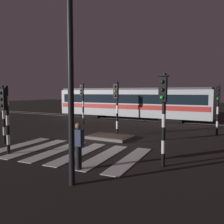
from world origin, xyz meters
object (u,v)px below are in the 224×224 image
traffic_light_corner_near_left (2,106)px  traffic_light_corner_far_right (218,102)px  traffic_light_corner_near_right (163,106)px  tram (130,102)px  traffic_light_corner_far_left (83,97)px  traffic_light_median_centre (117,101)px  pedestrian_waiting_at_kerb (78,146)px  traffic_light_kerb_mid_left (5,109)px  street_lamp_near_kerb (64,22)px

traffic_light_corner_near_left → traffic_light_corner_far_right: bearing=39.3°
traffic_light_corner_near_right → tram: 16.22m
traffic_light_corner_far_right → traffic_light_corner_near_right: (-1.17, -8.01, 0.14)m
traffic_light_corner_far_left → traffic_light_corner_far_right: bearing=-2.2°
traffic_light_median_centre → pedestrian_waiting_at_kerb: size_ratio=2.03×
traffic_light_kerb_mid_left → traffic_light_corner_near_left: size_ratio=0.98×
traffic_light_median_centre → traffic_light_corner_near_left: 6.57m
traffic_light_corner_near_right → traffic_light_corner_far_left: bearing=139.2°
traffic_light_kerb_mid_left → traffic_light_corner_near_right: bearing=13.8°
traffic_light_corner_near_left → pedestrian_waiting_at_kerb: bearing=-13.8°
traffic_light_corner_far_left → street_lamp_near_kerb: (7.88, -11.68, 2.40)m
traffic_light_median_centre → traffic_light_corner_far_right: bearing=32.3°
street_lamp_near_kerb → tram: bearing=108.8°
street_lamp_near_kerb → traffic_light_corner_near_left: bearing=156.5°
traffic_light_corner_far_right → traffic_light_corner_near_right: 8.09m
traffic_light_corner_far_left → traffic_light_kerb_mid_left: 10.53m
tram → street_lamp_near_kerb: bearing=-71.2°
traffic_light_kerb_mid_left → pedestrian_waiting_at_kerb: 4.27m
traffic_light_median_centre → traffic_light_kerb_mid_left: size_ratio=1.12×
traffic_light_median_centre → traffic_light_kerb_mid_left: traffic_light_median_centre is taller
traffic_light_corner_far_right → tram: tram is taller
traffic_light_median_centre → street_lamp_near_kerb: 8.51m
traffic_light_corner_near_right → pedestrian_waiting_at_kerb: traffic_light_corner_near_right is taller
traffic_light_corner_near_right → traffic_light_median_centre: traffic_light_corner_near_right is taller
traffic_light_corner_far_right → traffic_light_corner_near_left: size_ratio=1.04×
pedestrian_waiting_at_kerb → traffic_light_kerb_mid_left: bearing=178.3°
traffic_light_median_centre → traffic_light_corner_near_left: size_ratio=1.10×
traffic_light_corner_far_left → traffic_light_median_centre: bearing=-35.7°
traffic_light_corner_near_right → traffic_light_median_centre: size_ratio=1.01×
traffic_light_corner_far_right → traffic_light_kerb_mid_left: traffic_light_corner_far_right is taller
traffic_light_corner_near_right → pedestrian_waiting_at_kerb: size_ratio=2.05×
traffic_light_corner_near_left → street_lamp_near_kerb: bearing=-23.5°
tram → pedestrian_waiting_at_kerb: (5.24, -15.96, -0.87)m
traffic_light_corner_near_right → traffic_light_corner_near_left: size_ratio=1.10×
traffic_light_kerb_mid_left → traffic_light_corner_near_left: 2.60m
traffic_light_median_centre → traffic_light_corner_near_right: bearing=-46.3°
traffic_light_corner_far_left → traffic_light_kerb_mid_left: (3.09, -10.07, -0.32)m
traffic_light_kerb_mid_left → street_lamp_near_kerb: (4.80, -1.61, 2.72)m
traffic_light_corner_near_right → traffic_light_kerb_mid_left: bearing=-166.2°
traffic_light_median_centre → street_lamp_near_kerb: (2.44, -7.77, 2.47)m
traffic_light_kerb_mid_left → traffic_light_corner_near_left: bearing=146.9°
traffic_light_corner_far_left → traffic_light_corner_near_left: bearing=-84.0°
traffic_light_corner_far_left → traffic_light_kerb_mid_left: size_ratio=1.16×
traffic_light_corner_far_left → pedestrian_waiting_at_kerb: size_ratio=2.10×
tram → pedestrian_waiting_at_kerb: bearing=-71.8°
traffic_light_median_centre → pedestrian_waiting_at_kerb: traffic_light_median_centre is taller
traffic_light_corner_near_right → tram: (-7.81, 14.20, -0.56)m
traffic_light_corner_far_right → tram: size_ratio=0.20×
traffic_light_corner_near_right → street_lamp_near_kerb: bearing=-120.2°
traffic_light_median_centre → traffic_light_corner_near_left: bearing=-133.6°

